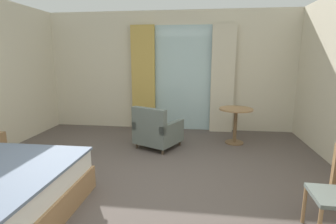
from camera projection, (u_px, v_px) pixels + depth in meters
name	position (u px, v px, depth m)	size (l,w,h in m)	color
ground	(139.00, 195.00, 3.33)	(6.36, 6.84, 0.10)	#564C47
wall_back	(169.00, 72.00, 6.11)	(5.96, 0.12, 2.73)	beige
balcony_glass_door	(183.00, 79.00, 6.02)	(1.38, 0.02, 2.41)	silver
curtain_panel_left	(143.00, 79.00, 6.04)	(0.54, 0.10, 2.41)	tan
curtain_panel_right	(223.00, 80.00, 5.81)	(0.52, 0.10, 2.41)	beige
armchair_by_window	(157.00, 131.00, 4.89)	(0.95, 0.95, 0.81)	slate
round_cafe_table	(236.00, 118.00, 5.11)	(0.65, 0.65, 0.71)	#9E754C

